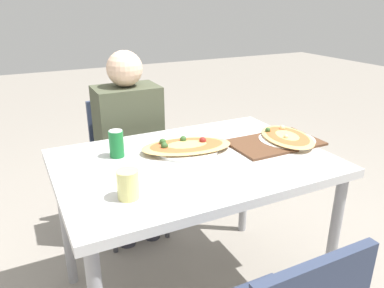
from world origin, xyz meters
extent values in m
cube|color=silver|center=(0.00, 0.00, 0.74)|extent=(1.20, 0.84, 0.04)
cylinder|color=#99999E|center=(0.55, -0.37, 0.36)|extent=(0.05, 0.05, 0.72)
cylinder|color=#99999E|center=(-0.55, 0.37, 0.36)|extent=(0.05, 0.05, 0.72)
cylinder|color=#99999E|center=(0.55, 0.37, 0.36)|extent=(0.05, 0.05, 0.72)
cube|color=#2D3851|center=(-0.10, 0.68, 0.44)|extent=(0.40, 0.40, 0.04)
cube|color=#2D3851|center=(-0.10, 0.87, 0.66)|extent=(0.38, 0.03, 0.40)
cylinder|color=#38383D|center=(0.07, 0.51, 0.21)|extent=(0.03, 0.03, 0.42)
cylinder|color=#38383D|center=(-0.27, 0.51, 0.21)|extent=(0.03, 0.03, 0.42)
cylinder|color=#38383D|center=(0.07, 0.85, 0.21)|extent=(0.03, 0.03, 0.42)
cylinder|color=#38383D|center=(-0.27, 0.85, 0.21)|extent=(0.03, 0.03, 0.42)
cylinder|color=#2D2D38|center=(-0.02, 0.55, 0.23)|extent=(0.10, 0.10, 0.46)
cylinder|color=#2D2D38|center=(-0.18, 0.55, 0.23)|extent=(0.10, 0.10, 0.46)
cube|color=#474C38|center=(-0.10, 0.65, 0.71)|extent=(0.36, 0.25, 0.52)
sphere|color=beige|center=(-0.10, 0.65, 1.07)|extent=(0.20, 0.20, 0.20)
cylinder|color=white|center=(0.01, 0.10, 0.77)|extent=(0.30, 0.30, 0.01)
ellipsoid|color=#E0AD66|center=(0.01, 0.10, 0.79)|extent=(0.47, 0.31, 0.02)
ellipsoid|color=#D16033|center=(0.01, 0.10, 0.79)|extent=(0.38, 0.25, 0.01)
sphere|color=#335928|center=(-0.08, 0.16, 0.80)|extent=(0.03, 0.03, 0.03)
sphere|color=#335928|center=(-0.09, 0.11, 0.80)|extent=(0.03, 0.03, 0.03)
sphere|color=#335928|center=(0.02, 0.15, 0.80)|extent=(0.03, 0.03, 0.03)
sphere|color=maroon|center=(0.10, 0.10, 0.80)|extent=(0.03, 0.03, 0.03)
cylinder|color=#197233|center=(-0.30, 0.18, 0.82)|extent=(0.07, 0.07, 0.12)
cylinder|color=silver|center=(-0.30, 0.18, 0.89)|extent=(0.06, 0.06, 0.00)
cylinder|color=#E0DB7F|center=(-0.37, -0.21, 0.82)|extent=(0.08, 0.08, 0.11)
cube|color=brown|center=(0.45, -0.01, 0.77)|extent=(0.45, 0.27, 0.01)
cylinder|color=white|center=(0.52, -0.01, 0.77)|extent=(0.28, 0.28, 0.01)
ellipsoid|color=#E0AD66|center=(0.52, -0.01, 0.79)|extent=(0.30, 0.40, 0.02)
ellipsoid|color=#D16033|center=(0.52, -0.01, 0.79)|extent=(0.24, 0.32, 0.01)
sphere|color=beige|center=(0.56, 0.08, 0.80)|extent=(0.03, 0.03, 0.03)
sphere|color=beige|center=(0.49, -0.04, 0.80)|extent=(0.02, 0.02, 0.02)
sphere|color=#335928|center=(0.47, 0.08, 0.80)|extent=(0.03, 0.03, 0.03)
camera|label=1|loc=(-0.70, -1.38, 1.44)|focal=35.00mm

